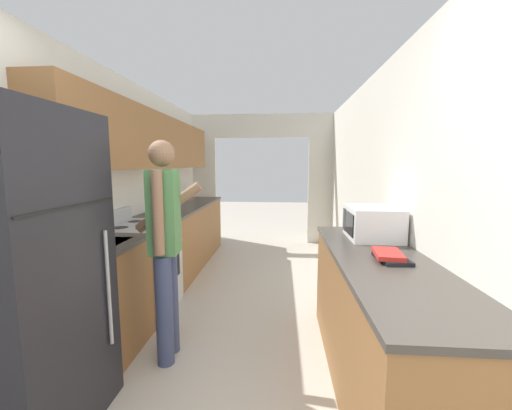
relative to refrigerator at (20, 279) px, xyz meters
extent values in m
cube|color=silver|center=(-0.36, 1.34, 0.33)|extent=(0.06, 7.72, 2.50)
cube|color=brown|center=(-0.17, 2.35, 0.90)|extent=(0.32, 3.89, 0.66)
cube|color=silver|center=(2.42, 1.34, 0.33)|extent=(0.06, 7.72, 2.50)
cube|color=silver|center=(-0.21, 4.63, 0.11)|extent=(0.65, 0.06, 2.05)
cube|color=silver|center=(2.27, 4.63, 0.11)|extent=(0.65, 0.06, 2.05)
cube|color=silver|center=(1.03, 4.63, 1.36)|extent=(3.13, 0.06, 0.45)
cube|color=brown|center=(-0.03, 0.77, -0.47)|extent=(0.60, 0.71, 0.89)
cube|color=#3D3833|center=(-0.03, 0.76, -0.01)|extent=(0.62, 0.72, 0.03)
cube|color=brown|center=(-0.03, 3.10, -0.47)|extent=(0.60, 2.40, 0.89)
cube|color=#3D3833|center=(-0.03, 3.10, -0.01)|extent=(0.62, 2.41, 0.03)
cube|color=#9EA3A8|center=(-0.03, 0.75, 0.01)|extent=(0.42, 0.44, 0.00)
cube|color=brown|center=(2.09, 0.52, -0.47)|extent=(0.60, 2.04, 0.89)
cube|color=#3D3833|center=(2.09, 0.52, -0.01)|extent=(0.62, 2.06, 0.03)
cube|color=black|center=(0.00, 0.00, 0.00)|extent=(0.67, 0.78, 1.83)
cube|color=black|center=(0.34, 0.00, 0.40)|extent=(0.01, 0.75, 0.01)
cylinder|color=#99999E|center=(0.35, 0.25, -0.15)|extent=(0.02, 0.02, 0.73)
cube|color=#B7B7BC|center=(-0.02, 1.51, -0.45)|extent=(0.62, 0.78, 0.93)
cube|color=black|center=(0.29, 1.51, -0.45)|extent=(0.01, 0.53, 0.28)
cylinder|color=#B7B7BC|center=(0.31, 1.51, -0.22)|extent=(0.02, 0.62, 0.02)
cube|color=#B7B7BC|center=(-0.31, 1.51, 0.08)|extent=(0.04, 0.78, 0.14)
cylinder|color=#232328|center=(0.10, 1.34, 0.01)|extent=(0.16, 0.16, 0.01)
cylinder|color=#232328|center=(0.10, 1.68, 0.01)|extent=(0.16, 0.16, 0.01)
cylinder|color=#232328|center=(-0.15, 1.34, 0.01)|extent=(0.16, 0.16, 0.01)
cylinder|color=#232328|center=(-0.15, 1.68, 0.01)|extent=(0.16, 0.16, 0.01)
cylinder|color=#384266|center=(0.54, 0.66, -0.49)|extent=(0.14, 0.14, 0.86)
cylinder|color=#384266|center=(0.52, 0.83, -0.49)|extent=(0.14, 0.14, 0.86)
cube|color=#4C844C|center=(0.53, 0.75, 0.26)|extent=(0.23, 0.23, 0.64)
cylinder|color=#8C664C|center=(0.54, 0.60, 0.28)|extent=(0.09, 0.09, 0.61)
cylinder|color=#8C664C|center=(0.52, 0.89, 0.28)|extent=(0.55, 0.13, 0.42)
sphere|color=#8C664C|center=(0.53, 0.75, 0.70)|extent=(0.20, 0.20, 0.20)
cube|color=white|center=(2.18, 1.08, 0.14)|extent=(0.39, 0.47, 0.26)
cube|color=black|center=(1.98, 1.03, 0.14)|extent=(0.01, 0.28, 0.18)
cube|color=#38383D|center=(1.98, 1.24, 0.14)|extent=(0.01, 0.09, 0.19)
cube|color=black|center=(2.13, 0.47, 0.02)|extent=(0.19, 0.27, 0.02)
cube|color=red|center=(2.11, 0.48, 0.05)|extent=(0.19, 0.28, 0.03)
cube|color=#B7B7BC|center=(-0.06, 2.17, 0.01)|extent=(0.13, 0.22, 0.00)
cube|color=black|center=(-0.06, 2.00, 0.02)|extent=(0.07, 0.11, 0.02)
camera|label=1|loc=(1.42, -1.54, 0.62)|focal=22.00mm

